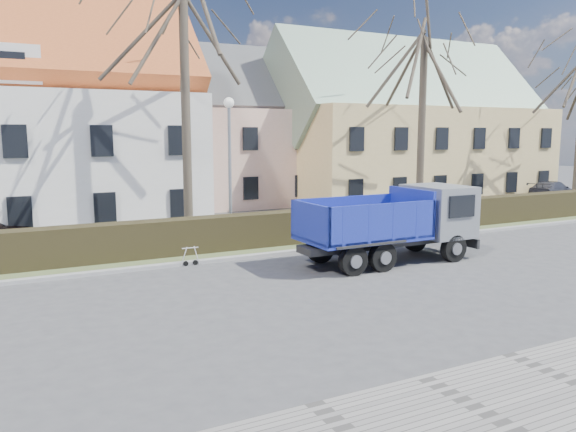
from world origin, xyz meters
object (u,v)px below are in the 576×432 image
streetlight (230,172)px  parked_car_b (552,191)px  cart_frame (184,256)px  dump_truck (383,225)px

streetlight → parked_car_b: streetlight is taller
streetlight → cart_frame: size_ratio=7.54×
streetlight → cart_frame: bearing=-136.4°
dump_truck → streetlight: streetlight is taller
streetlight → dump_truck: bearing=-55.5°
parked_car_b → streetlight: bearing=83.5°
dump_truck → parked_car_b: bearing=24.4°
streetlight → parked_car_b: bearing=10.3°
streetlight → parked_car_b: size_ratio=1.31×
dump_truck → streetlight: size_ratio=1.14×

